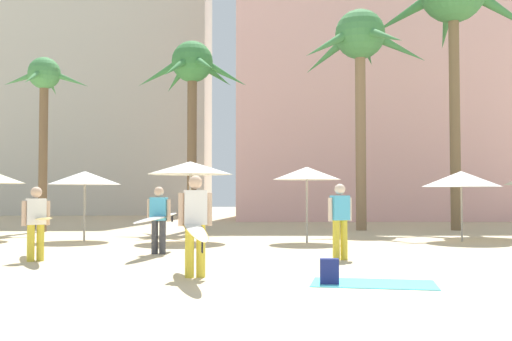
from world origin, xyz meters
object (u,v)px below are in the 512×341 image
at_px(palm_tree_right, 360,48).
at_px(palm_tree_far_right, 192,76).
at_px(backpack, 329,272).
at_px(palm_tree_center, 44,92).
at_px(beach_towel, 373,284).
at_px(person_near_right, 38,220).
at_px(cafe_umbrella_4, 461,179).
at_px(person_far_left, 158,217).
at_px(palm_tree_far_left, 453,1).
at_px(cafe_umbrella_2, 85,178).
at_px(person_mid_left, 340,218).
at_px(cafe_umbrella_1, 190,168).
at_px(person_near_left, 195,223).
at_px(cafe_umbrella_3, 307,173).

height_order(palm_tree_right, palm_tree_far_right, palm_tree_right).
bearing_deg(palm_tree_far_right, backpack, -75.54).
relative_size(palm_tree_center, beach_towel, 3.42).
bearing_deg(person_near_right, cafe_umbrella_4, 84.40).
bearing_deg(cafe_umbrella_4, palm_tree_far_right, 148.33).
bearing_deg(person_far_left, beach_towel, 53.26).
distance_m(palm_tree_center, palm_tree_far_right, 5.84).
relative_size(palm_tree_far_left, cafe_umbrella_2, 4.99).
xyz_separation_m(person_far_left, person_mid_left, (4.25, -1.19, 0.03)).
xyz_separation_m(cafe_umbrella_2, person_near_right, (0.51, -5.52, -1.08)).
height_order(palm_tree_far_left, cafe_umbrella_4, palm_tree_far_left).
height_order(palm_tree_far_right, cafe_umbrella_2, palm_tree_far_right).
xyz_separation_m(cafe_umbrella_4, beach_towel, (-4.51, -8.58, -1.92)).
height_order(cafe_umbrella_1, beach_towel, cafe_umbrella_1).
distance_m(palm_tree_far_right, person_far_left, 10.74).
xyz_separation_m(palm_tree_right, person_far_left, (-6.74, -9.61, -6.54)).
bearing_deg(palm_tree_right, beach_towel, -99.81).
height_order(person_near_left, person_mid_left, person_near_left).
bearing_deg(palm_tree_far_left, palm_tree_center, -177.25).
distance_m(palm_tree_right, person_near_left, 16.10).
bearing_deg(palm_tree_far_left, person_mid_left, -120.40).
bearing_deg(palm_tree_center, person_near_left, -60.90).
xyz_separation_m(palm_tree_far_left, palm_tree_right, (-3.81, 0.06, -1.94)).
bearing_deg(beach_towel, cafe_umbrella_4, 62.25).
xyz_separation_m(beach_towel, person_near_right, (-6.72, 3.45, 0.89)).
bearing_deg(backpack, cafe_umbrella_4, -27.10).
distance_m(palm_tree_right, cafe_umbrella_4, 8.23).
height_order(cafe_umbrella_2, person_far_left, cafe_umbrella_2).
height_order(palm_tree_far_right, person_near_left, palm_tree_far_right).
height_order(cafe_umbrella_2, backpack, cafe_umbrella_2).
bearing_deg(person_far_left, palm_tree_center, -134.93).
relative_size(person_near_left, person_far_left, 1.01).
relative_size(cafe_umbrella_1, beach_towel, 1.31).
distance_m(backpack, person_near_right, 6.98).
height_order(cafe_umbrella_1, person_near_left, cafe_umbrella_1).
bearing_deg(cafe_umbrella_1, person_mid_left, -52.49).
distance_m(beach_towel, person_near_right, 7.61).
relative_size(cafe_umbrella_3, person_near_left, 0.77).
relative_size(palm_tree_far_left, person_near_right, 4.18).
bearing_deg(cafe_umbrella_2, cafe_umbrella_1, -6.48).
height_order(cafe_umbrella_4, person_mid_left, cafe_umbrella_4).
distance_m(palm_tree_right, person_mid_left, 12.85).
xyz_separation_m(palm_tree_center, beach_towel, (10.13, -13.50, -5.46)).
relative_size(person_near_left, person_near_right, 1.11).
bearing_deg(cafe_umbrella_4, person_near_left, -133.47).
xyz_separation_m(cafe_umbrella_1, person_far_left, (-0.39, -3.85, -1.37)).
bearing_deg(person_mid_left, palm_tree_far_right, -0.64).
height_order(beach_towel, person_near_left, person_near_left).
xyz_separation_m(palm_tree_center, person_mid_left, (10.12, -9.95, -4.53)).
bearing_deg(cafe_umbrella_4, person_far_left, -156.35).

